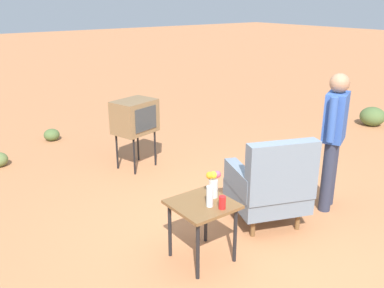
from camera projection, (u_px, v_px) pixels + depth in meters
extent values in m
plane|color=#C17A4C|center=(250.00, 231.00, 4.61)|extent=(60.00, 60.00, 0.00)
cylinder|color=brown|center=(276.00, 199.00, 5.10)|extent=(0.05, 0.05, 0.22)
cylinder|color=brown|center=(235.00, 205.00, 4.96)|extent=(0.05, 0.05, 0.22)
cylinder|color=brown|center=(298.00, 220.00, 4.61)|extent=(0.05, 0.05, 0.22)
cylinder|color=brown|center=(253.00, 227.00, 4.48)|extent=(0.05, 0.05, 0.22)
cube|color=slate|center=(266.00, 196.00, 4.72)|extent=(0.98, 0.98, 0.20)
cube|color=slate|center=(282.00, 172.00, 4.29)|extent=(0.77, 0.42, 0.64)
cube|color=slate|center=(293.00, 174.00, 4.72)|extent=(0.38, 0.69, 0.26)
cube|color=slate|center=(240.00, 180.00, 4.56)|extent=(0.38, 0.69, 0.26)
cylinder|color=black|center=(206.00, 216.00, 4.33)|extent=(0.04, 0.04, 0.58)
cylinder|color=black|center=(170.00, 230.00, 4.08)|extent=(0.04, 0.04, 0.58)
cylinder|color=black|center=(235.00, 235.00, 3.99)|extent=(0.04, 0.04, 0.58)
cylinder|color=black|center=(198.00, 251.00, 3.74)|extent=(0.04, 0.04, 0.58)
cube|color=brown|center=(202.00, 204.00, 3.94)|extent=(0.56, 0.56, 0.03)
cylinder|color=black|center=(134.00, 156.00, 6.01)|extent=(0.03, 0.03, 0.55)
cylinder|color=black|center=(155.00, 148.00, 6.34)|extent=(0.03, 0.03, 0.55)
cylinder|color=black|center=(117.00, 151.00, 6.21)|extent=(0.03, 0.03, 0.55)
cylinder|color=black|center=(138.00, 143.00, 6.54)|extent=(0.03, 0.03, 0.55)
cube|color=olive|center=(135.00, 116.00, 6.11)|extent=(0.70, 0.59, 0.48)
cube|color=#383D3F|center=(146.00, 119.00, 5.98)|extent=(0.41, 0.13, 0.34)
cylinder|color=#2D3347|center=(331.00, 171.00, 5.10)|extent=(0.14, 0.14, 0.86)
cylinder|color=#2D3347|center=(327.00, 177.00, 4.93)|extent=(0.14, 0.14, 0.86)
cube|color=#3356A8|center=(336.00, 117.00, 4.78)|extent=(0.42, 0.36, 0.56)
cylinder|color=#3356A8|center=(339.00, 110.00, 4.97)|extent=(0.09, 0.09, 0.50)
cylinder|color=#3356A8|center=(332.00, 120.00, 4.57)|extent=(0.09, 0.09, 0.50)
sphere|color=#A37556|center=(340.00, 83.00, 4.65)|extent=(0.22, 0.22, 0.22)
cylinder|color=silver|center=(210.00, 196.00, 3.84)|extent=(0.06, 0.06, 0.20)
cylinder|color=red|center=(222.00, 202.00, 3.81)|extent=(0.07, 0.07, 0.12)
cylinder|color=silver|center=(213.00, 188.00, 4.02)|extent=(0.09, 0.09, 0.18)
sphere|color=yellow|center=(213.00, 175.00, 3.98)|extent=(0.07, 0.07, 0.07)
sphere|color=#E04C66|center=(217.00, 174.00, 3.99)|extent=(0.07, 0.07, 0.07)
sphere|color=orange|center=(210.00, 175.00, 3.97)|extent=(0.07, 0.07, 0.07)
ellipsoid|color=#516B38|center=(52.00, 135.00, 7.50)|extent=(0.28, 0.28, 0.21)
ellipsoid|color=#516B38|center=(372.00, 116.00, 8.36)|extent=(0.49, 0.49, 0.38)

